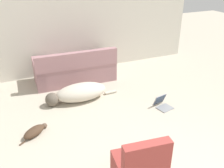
% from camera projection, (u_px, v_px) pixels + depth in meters
% --- Properties ---
extents(wall_back, '(6.60, 0.06, 2.55)m').
position_uv_depth(wall_back, '(72.00, 22.00, 6.04)').
color(wall_back, beige).
rests_on(wall_back, ground_plane).
extents(couch, '(1.88, 0.90, 0.81)m').
position_uv_depth(couch, '(75.00, 70.00, 5.91)').
color(couch, '#A3757A').
rests_on(couch, ground_plane).
extents(dog, '(1.52, 0.51, 0.35)m').
position_uv_depth(dog, '(79.00, 93.00, 5.09)').
color(dog, beige).
rests_on(dog, ground_plane).
extents(cat, '(0.51, 0.39, 0.14)m').
position_uv_depth(cat, '(35.00, 131.00, 4.11)').
color(cat, '#473323').
rests_on(cat, ground_plane).
extents(laptop_open, '(0.34, 0.37, 0.24)m').
position_uv_depth(laptop_open, '(162.00, 103.00, 4.91)').
color(laptop_open, gray).
rests_on(laptop_open, ground_plane).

